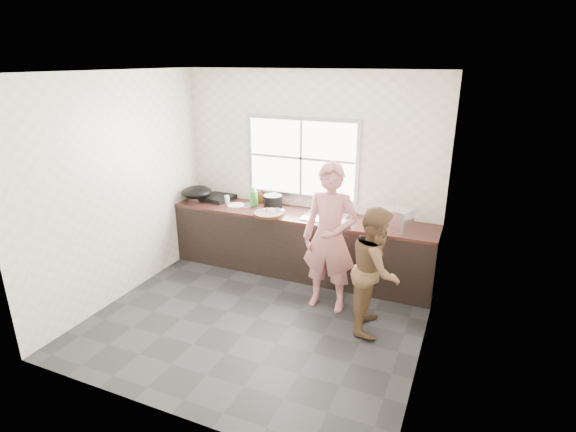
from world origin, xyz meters
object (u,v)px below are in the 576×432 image
at_px(woman, 330,243).
at_px(plate_food, 236,205).
at_px(bottle_green, 254,196).
at_px(person_side, 376,270).
at_px(bottle_brown_short, 275,199).
at_px(bowl_crabs, 333,214).
at_px(pot_lid_right, 246,206).
at_px(bowl_held, 345,223).
at_px(wok, 197,192).
at_px(black_pot, 273,202).
at_px(burner, 218,198).
at_px(dish_rack, 395,219).
at_px(cutting_board, 269,214).
at_px(glass_jar, 227,199).
at_px(pot_lid_left, 222,200).
at_px(bottle_brown_tall, 260,196).
at_px(bowl_mince, 271,211).

xyz_separation_m(woman, plate_food, (-1.60, 0.66, 0.05)).
distance_m(plate_food, bottle_green, 0.29).
relative_size(woman, person_side, 1.18).
bearing_deg(woman, bottle_brown_short, 139.64).
bearing_deg(bowl_crabs, pot_lid_right, -177.32).
distance_m(bowl_held, wok, 2.26).
relative_size(black_pot, burner, 0.64).
bearing_deg(bottle_brown_short, dish_rack, -10.52).
bearing_deg(plate_food, cutting_board, -15.87).
bearing_deg(bottle_brown_short, glass_jar, -164.33).
bearing_deg(black_pot, pot_lid_left, 176.59).
bearing_deg(bottle_brown_short, bowl_held, -20.70).
xyz_separation_m(bottle_brown_tall, dish_rack, (1.98, -0.32, 0.04)).
bearing_deg(bottle_green, cutting_board, -37.01).
relative_size(bowl_crabs, bowl_held, 0.93).
height_order(bowl_mince, wok, wok).
bearing_deg(glass_jar, bowl_crabs, 0.95).
bearing_deg(woman, bottle_brown_tall, 144.83).
xyz_separation_m(woman, person_side, (0.59, -0.23, -0.12)).
xyz_separation_m(black_pot, pot_lid_right, (-0.38, -0.07, -0.09)).
distance_m(cutting_board, plate_food, 0.62).
distance_m(burner, pot_lid_left, 0.07).
xyz_separation_m(bowl_mince, bowl_held, (1.06, -0.11, 0.01)).
distance_m(wok, pot_lid_left, 0.38).
bearing_deg(bottle_green, bowl_held, -10.76).
relative_size(bowl_held, bottle_brown_short, 1.29).
bearing_deg(bowl_mince, black_pot, 108.28).
bearing_deg(bottle_brown_short, bottle_green, -143.76).
xyz_separation_m(bottle_green, pot_lid_right, (-0.10, -0.05, -0.14)).
bearing_deg(wok, person_side, -16.91).
distance_m(bowl_mince, pot_lid_right, 0.45).
height_order(burner, wok, wok).
distance_m(cutting_board, bottle_brown_short, 0.46).
height_order(cutting_board, bottle_brown_tall, bottle_brown_tall).
bearing_deg(dish_rack, bowl_held, -149.33).
distance_m(woman, bottle_green, 1.57).
bearing_deg(woman, bowl_mince, 148.86).
relative_size(bowl_held, burner, 0.53).
relative_size(black_pot, bottle_brown_short, 1.53).
xyz_separation_m(bottle_green, bottle_brown_tall, (0.00, 0.17, -0.05)).
xyz_separation_m(wok, pot_lid_left, (0.29, 0.20, -0.13)).
xyz_separation_m(glass_jar, dish_rack, (2.42, -0.14, 0.08)).
relative_size(woman, pot_lid_right, 6.62).
height_order(bottle_brown_tall, dish_rack, dish_rack).
height_order(woman, cutting_board, woman).
distance_m(black_pot, bottle_brown_tall, 0.32).
distance_m(bottle_brown_tall, dish_rack, 2.01).
height_order(person_side, bowl_crabs, person_side).
distance_m(woman, dish_rack, 0.88).
distance_m(bottle_brown_short, burner, 0.87).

